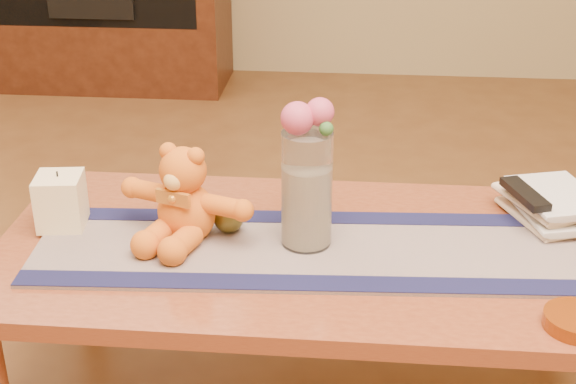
# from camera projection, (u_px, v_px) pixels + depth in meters

# --- Properties ---
(coffee_table_top) EXTENTS (1.40, 0.70, 0.04)m
(coffee_table_top) POSITION_uv_depth(u_px,v_px,m) (310.00, 254.00, 1.80)
(coffee_table_top) COLOR brown
(coffee_table_top) RESTS_ON floor
(table_leg_bl) EXTENTS (0.07, 0.07, 0.41)m
(table_leg_bl) POSITION_uv_depth(u_px,v_px,m) (83.00, 262.00, 2.21)
(table_leg_bl) COLOR brown
(table_leg_bl) RESTS_ON floor
(table_leg_br) EXTENTS (0.07, 0.07, 0.41)m
(table_leg_br) POSITION_uv_depth(u_px,v_px,m) (562.00, 284.00, 2.11)
(table_leg_br) COLOR brown
(table_leg_br) RESTS_ON floor
(persian_runner) EXTENTS (1.22, 0.42, 0.01)m
(persian_runner) POSITION_uv_depth(u_px,v_px,m) (309.00, 250.00, 1.77)
(persian_runner) COLOR #1B1D4B
(persian_runner) RESTS_ON coffee_table_top
(runner_border_near) EXTENTS (1.20, 0.13, 0.00)m
(runner_border_near) POSITION_uv_depth(u_px,v_px,m) (308.00, 283.00, 1.64)
(runner_border_near) COLOR #14153C
(runner_border_near) RESTS_ON persian_runner
(runner_border_far) EXTENTS (1.20, 0.13, 0.00)m
(runner_border_far) POSITION_uv_depth(u_px,v_px,m) (310.00, 217.00, 1.90)
(runner_border_far) COLOR #14153C
(runner_border_far) RESTS_ON persian_runner
(teddy_bear) EXTENTS (0.37, 0.34, 0.21)m
(teddy_bear) POSITION_uv_depth(u_px,v_px,m) (185.00, 194.00, 1.78)
(teddy_bear) COLOR orange
(teddy_bear) RESTS_ON persian_runner
(pillar_candle) EXTENTS (0.11, 0.11, 0.12)m
(pillar_candle) POSITION_uv_depth(u_px,v_px,m) (61.00, 201.00, 1.84)
(pillar_candle) COLOR #FFF0BB
(pillar_candle) RESTS_ON persian_runner
(candle_wick) EXTENTS (0.00, 0.00, 0.01)m
(candle_wick) POSITION_uv_depth(u_px,v_px,m) (57.00, 174.00, 1.81)
(candle_wick) COLOR black
(candle_wick) RESTS_ON pillar_candle
(glass_vase) EXTENTS (0.11, 0.11, 0.26)m
(glass_vase) POSITION_uv_depth(u_px,v_px,m) (307.00, 189.00, 1.74)
(glass_vase) COLOR silver
(glass_vase) RESTS_ON persian_runner
(potpourri_fill) EXTENTS (0.09, 0.09, 0.18)m
(potpourri_fill) POSITION_uv_depth(u_px,v_px,m) (307.00, 206.00, 1.75)
(potpourri_fill) COLOR beige
(potpourri_fill) RESTS_ON glass_vase
(rose_left) EXTENTS (0.07, 0.07, 0.07)m
(rose_left) POSITION_uv_depth(u_px,v_px,m) (297.00, 118.00, 1.66)
(rose_left) COLOR #C14466
(rose_left) RESTS_ON glass_vase
(rose_right) EXTENTS (0.06, 0.06, 0.06)m
(rose_right) POSITION_uv_depth(u_px,v_px,m) (320.00, 112.00, 1.66)
(rose_right) COLOR #C14466
(rose_right) RESTS_ON glass_vase
(blue_flower_back) EXTENTS (0.04, 0.04, 0.04)m
(blue_flower_back) POSITION_uv_depth(u_px,v_px,m) (313.00, 114.00, 1.70)
(blue_flower_back) COLOR #434E92
(blue_flower_back) RESTS_ON glass_vase
(blue_flower_side) EXTENTS (0.04, 0.04, 0.04)m
(blue_flower_side) POSITION_uv_depth(u_px,v_px,m) (294.00, 120.00, 1.69)
(blue_flower_side) COLOR #434E92
(blue_flower_side) RESTS_ON glass_vase
(leaf_sprig) EXTENTS (0.03, 0.03, 0.03)m
(leaf_sprig) POSITION_uv_depth(u_px,v_px,m) (326.00, 129.00, 1.65)
(leaf_sprig) COLOR #33662D
(leaf_sprig) RESTS_ON glass_vase
(bronze_ball) EXTENTS (0.09, 0.09, 0.07)m
(bronze_ball) POSITION_uv_depth(u_px,v_px,m) (229.00, 218.00, 1.83)
(bronze_ball) COLOR #4D4619
(bronze_ball) RESTS_ON persian_runner
(book_bottom) EXTENTS (0.24, 0.27, 0.02)m
(book_bottom) POSITION_uv_depth(u_px,v_px,m) (519.00, 221.00, 1.88)
(book_bottom) COLOR beige
(book_bottom) RESTS_ON coffee_table_top
(book_lower) EXTENTS (0.21, 0.26, 0.02)m
(book_lower) POSITION_uv_depth(u_px,v_px,m) (522.00, 214.00, 1.87)
(book_lower) COLOR beige
(book_lower) RESTS_ON book_bottom
(book_upper) EXTENTS (0.24, 0.27, 0.02)m
(book_upper) POSITION_uv_depth(u_px,v_px,m) (518.00, 206.00, 1.87)
(book_upper) COLOR beige
(book_upper) RESTS_ON book_lower
(book_top) EXTENTS (0.22, 0.26, 0.02)m
(book_top) POSITION_uv_depth(u_px,v_px,m) (524.00, 199.00, 1.85)
(book_top) COLOR beige
(book_top) RESTS_ON book_upper
(tv_remote) EXTENTS (0.09, 0.17, 0.02)m
(tv_remote) POSITION_uv_depth(u_px,v_px,m) (525.00, 194.00, 1.84)
(tv_remote) COLOR black
(tv_remote) RESTS_ON book_top
(stereo_lower) EXTENTS (0.42, 0.28, 0.12)m
(stereo_lower) POSITION_uv_depth(u_px,v_px,m) (99.00, 0.00, 4.00)
(stereo_lower) COLOR black
(stereo_lower) RESTS_ON media_cabinet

